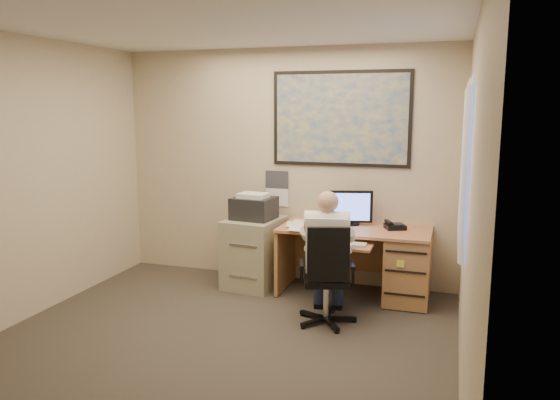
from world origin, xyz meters
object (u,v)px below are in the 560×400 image
(filing_cabinet, at_px, (254,246))
(office_chair, at_px, (324,295))
(desk, at_px, (385,258))
(person, at_px, (327,257))

(filing_cabinet, relative_size, office_chair, 1.10)
(desk, distance_m, person, 0.97)
(desk, relative_size, person, 1.26)
(desk, xyz_separation_m, filing_cabinet, (-1.48, -0.05, 0.02))
(filing_cabinet, bearing_deg, desk, 8.14)
(filing_cabinet, relative_size, person, 0.85)
(office_chair, bearing_deg, desk, 46.63)
(desk, distance_m, office_chair, 1.03)
(desk, height_order, person, person)
(filing_cabinet, bearing_deg, office_chair, -34.01)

